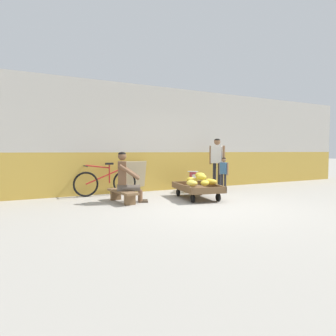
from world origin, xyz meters
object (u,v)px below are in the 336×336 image
Objects in this scene: sign_board at (134,177)px; customer_adult at (217,158)px; weighing_scale at (193,176)px; low_bench at (122,194)px; plastic_crate at (193,187)px; customer_child at (224,171)px; vendor_seated at (126,177)px; banana_cart at (197,189)px; bicycle_near_left at (106,182)px.

customer_adult is at bearing -13.28° from sign_board.
customer_adult is (0.94, 0.14, 0.50)m from weighing_scale.
low_bench is 1.27× the size of sign_board.
weighing_scale is 0.34× the size of sign_board.
plastic_crate is 0.37× the size of customer_child.
customer_adult reaches higher than weighing_scale.
customer_adult is 0.58m from customer_child.
vendor_seated is 3.06m from customer_child.
vendor_seated is 3.17× the size of plastic_crate.
banana_cart is 1.37× the size of vendor_seated.
vendor_seated is 3.26m from customer_adult.
sign_board reaches higher than banana_cart.
banana_cart is 1.77× the size of sign_board.
vendor_seated reaches higher than sign_board.
customer_adult reaches higher than vendor_seated.
low_bench is 2.37m from plastic_crate.
banana_cart is at bearing -153.30° from customer_child.
low_bench is at bearing -166.30° from customer_adult.
banana_cart is 1.76m from vendor_seated.
banana_cart is 5.22× the size of weighing_scale.
customer_child reaches higher than sign_board.
customer_child reaches higher than weighing_scale.
customer_adult is at bearing 8.51° from weighing_scale.
banana_cart is at bearing -10.23° from vendor_seated.
low_bench is 2.39m from weighing_scale.
customer_child reaches higher than banana_cart.
weighing_scale is at bearing -25.48° from sign_board.
low_bench is (-1.79, 0.34, -0.04)m from banana_cart.
customer_adult is (3.22, 0.78, 0.75)m from low_bench.
customer_adult reaches higher than customer_child.
sign_board reaches higher than weighing_scale.
sign_board is 2.56m from customer_adult.
sign_board is (-1.50, 0.72, -0.01)m from weighing_scale.
banana_cart is 1.82m from low_bench.
sign_board is at bearing 12.39° from bicycle_near_left.
weighing_scale is at bearing 15.78° from low_bench.
customer_child is (-0.10, -0.45, -0.35)m from customer_adult.
bicycle_near_left reaches higher than low_bench.
vendor_seated is 1.17× the size of customer_child.
weighing_scale reaches higher than banana_cart.
bicycle_near_left is (-1.85, 1.51, 0.11)m from banana_cart.
vendor_seated is at bearing -165.42° from customer_adult.
vendor_seated reaches higher than weighing_scale.
customer_child is at bearing -14.81° from bicycle_near_left.
customer_child is at bearing -20.39° from weighing_scale.
weighing_scale reaches higher than low_bench.
customer_adult reaches higher than sign_board.
plastic_crate is 0.22× the size of bicycle_near_left.
bicycle_near_left is 1.70× the size of customer_child.
sign_board is at bearing 120.62° from banana_cart.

